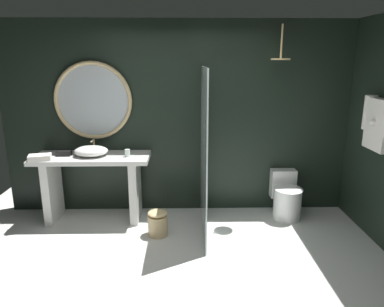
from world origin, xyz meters
TOP-DOWN VIEW (x-y plane):
  - ground_plane at (0.00, 0.00)m, footprint 5.76×5.76m
  - back_wall_panel at (0.00, 1.90)m, footprint 4.80×0.10m
  - vanity_counter at (-1.15, 1.54)m, footprint 1.49×0.59m
  - vessel_sink at (-1.15, 1.52)m, footprint 0.43×0.35m
  - tumbler_cup at (-0.68, 1.48)m, footprint 0.07×0.07m
  - tissue_box at (-1.51, 1.55)m, footprint 0.18×0.11m
  - round_wall_mirror at (-1.15, 1.81)m, footprint 1.03×0.05m
  - shower_glass_panel at (0.28, 1.20)m, footprint 0.02×1.30m
  - rain_shower_head at (1.23, 1.52)m, footprint 0.24×0.24m
  - hanging_bathrobe at (2.21, 0.90)m, footprint 0.20×0.62m
  - toilet at (1.43, 1.56)m, footprint 0.39×0.56m
  - waste_bin at (-0.28, 1.05)m, footprint 0.24×0.24m
  - folded_hand_towel at (-1.74, 1.34)m, footprint 0.30×0.24m

SIDE VIEW (x-z plane):
  - ground_plane at x=0.00m, z-range 0.00..0.00m
  - waste_bin at x=-0.28m, z-range 0.00..0.32m
  - toilet at x=1.43m, z-range -0.03..0.57m
  - vanity_counter at x=-1.15m, z-range 0.14..1.02m
  - folded_hand_towel at x=-1.74m, z-range 0.88..0.95m
  - tissue_box at x=-1.51m, z-range 0.88..0.95m
  - tumbler_cup at x=-0.68m, z-range 0.88..0.98m
  - vessel_sink at x=-1.15m, z-range 0.86..1.04m
  - shower_glass_panel at x=0.28m, z-range 0.00..2.01m
  - back_wall_panel at x=0.00m, z-range 0.00..2.60m
  - hanging_bathrobe at x=2.21m, z-range 1.11..1.75m
  - round_wall_mirror at x=-1.15m, z-range 1.04..2.08m
  - rain_shower_head at x=1.23m, z-range 1.92..2.34m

